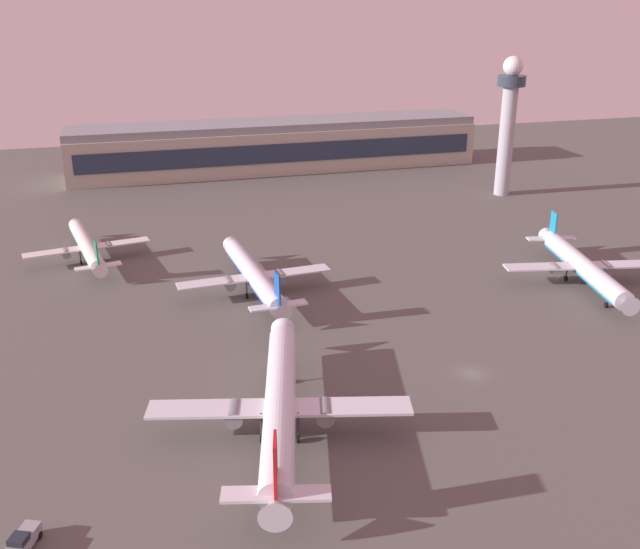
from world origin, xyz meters
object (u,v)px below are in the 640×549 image
(airplane_mid_apron, at_px, (254,275))
(airplane_taxiway_distant, at_px, (87,247))
(airplane_terminal_side, at_px, (280,405))
(airplane_near_gate, at_px, (582,266))
(cargo_loader, at_px, (24,539))
(control_tower, at_px, (508,117))

(airplane_mid_apron, height_order, airplane_taxiway_distant, airplane_mid_apron)
(airplane_terminal_side, height_order, airplane_mid_apron, airplane_terminal_side)
(airplane_near_gate, distance_m, cargo_loader, 115.12)
(control_tower, distance_m, airplane_mid_apron, 103.94)
(airplane_terminal_side, bearing_deg, cargo_loader, -142.54)
(airplane_mid_apron, bearing_deg, control_tower, 28.38)
(airplane_taxiway_distant, bearing_deg, airplane_near_gate, -33.20)
(control_tower, xyz_separation_m, airplane_terminal_side, (-91.80, -104.74, -18.62))
(airplane_near_gate, relative_size, airplane_taxiway_distant, 1.17)
(airplane_terminal_side, xyz_separation_m, airplane_near_gate, (72.05, 36.04, -0.46))
(airplane_mid_apron, distance_m, cargo_loader, 73.61)
(airplane_near_gate, height_order, airplane_taxiway_distant, airplane_near_gate)
(airplane_terminal_side, relative_size, airplane_near_gate, 1.11)
(airplane_near_gate, distance_m, airplane_mid_apron, 67.51)
(airplane_mid_apron, bearing_deg, airplane_terminal_side, -101.18)
(airplane_near_gate, bearing_deg, airplane_taxiway_distant, -11.99)
(airplane_near_gate, xyz_separation_m, airplane_taxiway_distant, (-98.83, 42.16, -0.58))
(cargo_loader, bearing_deg, airplane_mid_apron, -96.75)
(control_tower, bearing_deg, airplane_terminal_side, -131.23)
(cargo_loader, bearing_deg, airplane_terminal_side, -132.53)
(cargo_loader, bearing_deg, control_tower, -112.19)
(airplane_near_gate, height_order, airplane_mid_apron, airplane_near_gate)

